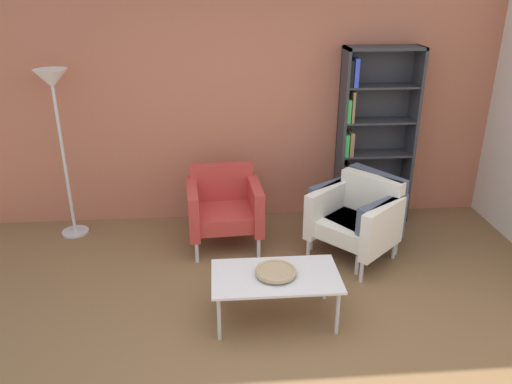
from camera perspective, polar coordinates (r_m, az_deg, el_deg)
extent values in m
plane|color=brown|center=(3.84, -0.23, -18.30)|extent=(8.32, 8.32, 0.00)
cube|color=#B2664C|center=(5.44, -2.29, 11.55)|extent=(6.40, 0.12, 2.90)
cube|color=#333338|center=(5.50, 9.58, 6.00)|extent=(0.03, 0.30, 1.90)
cube|color=#333338|center=(5.74, 17.10, 6.00)|extent=(0.03, 0.30, 1.90)
cube|color=#333338|center=(5.42, 14.35, 15.50)|extent=(0.80, 0.30, 0.03)
cube|color=#333338|center=(5.94, 12.60, -2.63)|extent=(0.80, 0.30, 0.03)
cube|color=#333338|center=(5.74, 13.00, 6.44)|extent=(0.80, 0.02, 1.90)
cube|color=#333338|center=(5.79, 12.92, 0.79)|extent=(0.76, 0.28, 0.02)
cube|color=#333338|center=(5.66, 13.25, 4.24)|extent=(0.76, 0.28, 0.02)
cube|color=#333338|center=(5.56, 13.59, 7.83)|extent=(0.76, 0.28, 0.02)
cube|color=#333338|center=(5.48, 13.95, 11.54)|extent=(0.76, 0.28, 0.02)
cube|color=olive|center=(5.78, 9.37, -1.58)|extent=(0.03, 0.25, 0.23)
cube|color=olive|center=(5.77, 9.82, -1.60)|extent=(0.03, 0.21, 0.24)
cube|color=olive|center=(5.75, 10.30, -1.22)|extent=(0.03, 0.19, 0.33)
cube|color=orange|center=(5.62, 9.75, 1.83)|extent=(0.04, 0.22, 0.24)
cube|color=black|center=(5.61, 10.22, 1.98)|extent=(0.02, 0.18, 0.29)
cube|color=green|center=(5.48, 10.05, 5.33)|extent=(0.04, 0.18, 0.24)
cube|color=olive|center=(5.51, 10.57, 5.46)|extent=(0.04, 0.21, 0.26)
cube|color=green|center=(5.39, 10.27, 9.09)|extent=(0.04, 0.19, 0.24)
cube|color=olive|center=(5.39, 10.75, 9.50)|extent=(0.03, 0.20, 0.32)
cube|color=black|center=(5.30, 10.58, 13.04)|extent=(0.04, 0.17, 0.26)
cube|color=blue|center=(5.32, 11.10, 13.14)|extent=(0.04, 0.19, 0.28)
cube|color=silver|center=(3.99, 2.24, -9.49)|extent=(1.00, 0.56, 0.02)
cylinder|color=silver|center=(3.89, -4.20, -14.06)|extent=(0.03, 0.03, 0.38)
cylinder|color=silver|center=(3.99, 9.20, -13.29)|extent=(0.03, 0.03, 0.38)
cylinder|color=silver|center=(4.27, -4.28, -10.33)|extent=(0.03, 0.03, 0.38)
cylinder|color=silver|center=(4.36, 7.81, -9.74)|extent=(0.03, 0.03, 0.38)
cylinder|color=tan|center=(3.98, 2.24, -9.24)|extent=(0.13, 0.13, 0.02)
cylinder|color=tan|center=(3.97, 2.25, -9.00)|extent=(0.32, 0.32, 0.02)
torus|color=tan|center=(3.96, 2.25, -8.85)|extent=(0.32, 0.32, 0.02)
cube|color=#B73833|center=(5.10, -3.57, -2.75)|extent=(0.68, 0.62, 0.16)
cube|color=#B73833|center=(5.23, -3.92, 1.19)|extent=(0.65, 0.16, 0.38)
cube|color=#B73833|center=(5.02, -7.11, -1.93)|extent=(0.14, 0.63, 0.46)
cube|color=#B73833|center=(5.06, -0.09, -1.50)|extent=(0.14, 0.63, 0.46)
cylinder|color=silver|center=(4.90, -6.70, -6.63)|extent=(0.04, 0.04, 0.24)
cylinder|color=silver|center=(4.95, 0.30, -6.16)|extent=(0.04, 0.04, 0.24)
cylinder|color=silver|center=(5.41, -6.95, -3.61)|extent=(0.04, 0.04, 0.24)
cylinder|color=silver|center=(5.45, -0.64, -3.22)|extent=(0.04, 0.04, 0.24)
cube|color=white|center=(4.94, 10.98, -4.04)|extent=(0.86, 0.86, 0.16)
cube|color=white|center=(5.04, 12.88, -0.25)|extent=(0.52, 0.55, 0.38)
cube|color=white|center=(5.03, 7.99, -1.93)|extent=(0.53, 0.49, 0.46)
cube|color=white|center=(4.74, 14.09, -4.06)|extent=(0.53, 0.49, 0.46)
cylinder|color=silver|center=(4.95, 5.92, -6.26)|extent=(0.04, 0.04, 0.24)
cylinder|color=silver|center=(4.67, 11.82, -8.63)|extent=(0.04, 0.04, 0.24)
cylinder|color=silver|center=(5.38, 9.71, -3.99)|extent=(0.04, 0.04, 0.24)
cylinder|color=silver|center=(5.12, 15.30, -6.00)|extent=(0.04, 0.04, 0.24)
cube|color=#4C566B|center=(5.06, 11.25, -3.37)|extent=(0.84, 0.86, 0.16)
cube|color=#4C566B|center=(5.15, 13.45, 0.19)|extent=(0.46, 0.60, 0.38)
cube|color=#4C566B|center=(5.18, 8.62, -1.18)|extent=(0.57, 0.43, 0.46)
cube|color=#4C566B|center=(4.83, 13.98, -3.52)|extent=(0.57, 0.43, 0.46)
cylinder|color=silver|center=(5.12, 6.26, -5.22)|extent=(0.04, 0.04, 0.24)
cylinder|color=silver|center=(4.78, 11.35, -7.82)|extent=(0.04, 0.04, 0.24)
cylinder|color=silver|center=(5.51, 10.57, -3.37)|extent=(0.04, 0.04, 0.24)
cylinder|color=silver|center=(5.19, 15.55, -5.61)|extent=(0.04, 0.04, 0.24)
cylinder|color=silver|center=(5.79, -19.71, -4.24)|extent=(0.28, 0.28, 0.02)
cylinder|color=silver|center=(5.48, -20.88, 3.59)|extent=(0.03, 0.03, 1.65)
cone|color=white|center=(5.29, -22.11, 11.78)|extent=(0.32, 0.32, 0.18)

